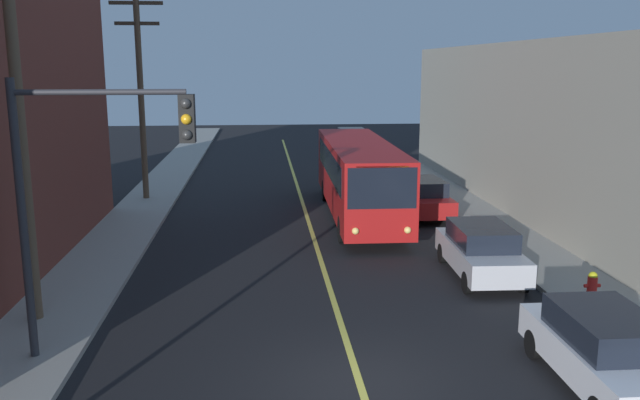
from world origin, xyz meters
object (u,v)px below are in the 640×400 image
(parked_car_white, at_px, (605,350))
(fire_hydrant, at_px, (592,286))
(parked_car_silver, at_px, (481,250))
(utility_pole_mid, at_px, (140,86))
(parked_car_red, at_px, (422,197))
(utility_pole_near, at_px, (13,53))
(city_bus, at_px, (359,175))
(traffic_signal_left_corner, at_px, (94,167))

(parked_car_white, bearing_deg, fire_hydrant, 65.23)
(parked_car_silver, height_order, utility_pole_mid, utility_pole_mid)
(fire_hydrant, bearing_deg, parked_car_red, 99.77)
(parked_car_red, height_order, utility_pole_near, utility_pole_near)
(city_bus, height_order, parked_car_white, city_bus)
(parked_car_silver, relative_size, fire_hydrant, 5.31)
(parked_car_white, relative_size, utility_pole_mid, 0.46)
(parked_car_silver, height_order, utility_pole_near, utility_pole_near)
(utility_pole_near, relative_size, utility_pole_mid, 1.25)
(parked_car_silver, height_order, parked_car_red, same)
(city_bus, distance_m, parked_car_red, 2.91)
(parked_car_white, xyz_separation_m, utility_pole_near, (-12.43, 4.58, 5.83))
(parked_car_silver, bearing_deg, city_bus, 106.67)
(city_bus, height_order, parked_car_silver, city_bus)
(parked_car_red, distance_m, utility_pole_near, 17.64)
(utility_pole_near, xyz_separation_m, traffic_signal_left_corner, (2.21, -2.28, -2.37))
(fire_hydrant, bearing_deg, parked_car_white, -114.77)
(parked_car_silver, distance_m, traffic_signal_left_corner, 11.79)
(city_bus, height_order, fire_hydrant, city_bus)
(city_bus, relative_size, parked_car_white, 2.76)
(city_bus, xyz_separation_m, utility_pole_near, (-9.82, -11.10, 4.85))
(parked_car_white, height_order, parked_car_red, same)
(utility_pole_mid, relative_size, traffic_signal_left_corner, 1.60)
(utility_pole_mid, bearing_deg, parked_car_red, -19.61)
(city_bus, relative_size, utility_pole_mid, 1.27)
(parked_car_red, bearing_deg, traffic_signal_left_corner, -128.09)
(parked_car_red, xyz_separation_m, traffic_signal_left_corner, (-10.35, -13.21, 3.46))
(parked_car_white, distance_m, fire_hydrant, 4.87)
(city_bus, bearing_deg, utility_pole_mid, 156.25)
(parked_car_white, xyz_separation_m, fire_hydrant, (2.04, 4.42, -0.26))
(parked_car_silver, bearing_deg, parked_car_white, -89.34)
(city_bus, xyz_separation_m, parked_car_silver, (2.53, -8.45, -0.98))
(city_bus, height_order, utility_pole_mid, utility_pole_mid)
(utility_pole_mid, height_order, traffic_signal_left_corner, utility_pole_mid)
(utility_pole_near, xyz_separation_m, fire_hydrant, (14.47, -0.16, -6.09))
(parked_car_red, xyz_separation_m, fire_hydrant, (1.91, -11.09, -0.26))
(utility_pole_near, bearing_deg, fire_hydrant, -0.64)
(city_bus, height_order, utility_pole_near, utility_pole_near)
(city_bus, distance_m, parked_car_white, 15.93)
(utility_pole_mid, distance_m, traffic_signal_left_corner, 17.77)
(parked_car_red, xyz_separation_m, utility_pole_near, (-12.56, -10.93, 5.83))
(utility_pole_near, relative_size, traffic_signal_left_corner, 2.00)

